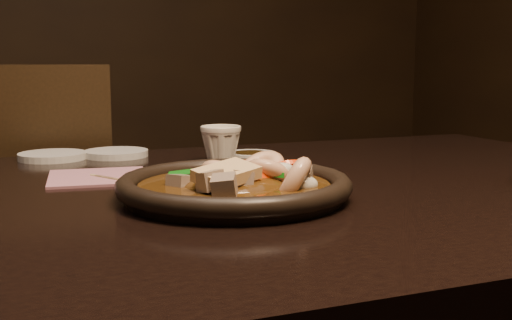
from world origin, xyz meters
name	(u,v)px	position (x,y,z in m)	size (l,w,h in m)	color
table	(206,243)	(0.00, 0.00, 0.67)	(1.60, 0.90, 0.75)	black
chair	(12,255)	(-0.26, 0.63, 0.50)	(0.44, 0.44, 0.92)	black
plate	(234,187)	(0.02, -0.07, 0.77)	(0.31, 0.31, 0.03)	black
stirfry	(242,182)	(0.03, -0.07, 0.77)	(0.20, 0.22, 0.07)	#39210A
soy_dish	(251,156)	(0.17, 0.25, 0.76)	(0.10, 0.10, 0.01)	silver
saucer_left	(53,156)	(-0.18, 0.39, 0.76)	(0.12, 0.12, 0.01)	silver
saucer_right	(116,153)	(-0.06, 0.38, 0.76)	(0.12, 0.12, 0.01)	silver
tea_cup	(221,143)	(0.10, 0.22, 0.79)	(0.07, 0.07, 0.07)	#EEE6CE
chopsticks	(139,184)	(-0.08, 0.07, 0.75)	(0.11, 0.19, 0.01)	tan
napkin	(98,177)	(-0.13, 0.16, 0.75)	(0.15, 0.15, 0.00)	#A76674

